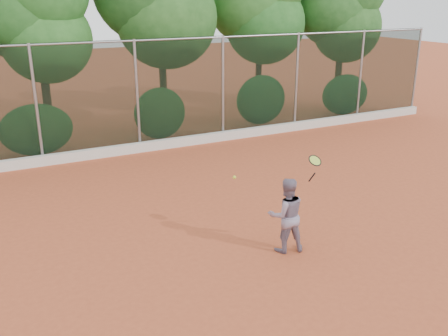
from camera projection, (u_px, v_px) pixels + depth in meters
name	position (u px, v px, depth m)	size (l,w,h in m)	color
ground	(246.00, 240.00, 10.25)	(80.00, 80.00, 0.00)	#B04B29
concrete_curb	(142.00, 147.00, 15.95)	(24.00, 0.20, 0.30)	beige
tennis_player	(286.00, 215.00, 9.60)	(0.73, 0.57, 1.51)	slate
chainlink_fence	(137.00, 93.00, 15.54)	(24.09, 0.09, 3.50)	black
foliage_backdrop	(98.00, 6.00, 16.13)	(23.70, 3.63, 7.55)	#442D1A
tennis_racket	(315.00, 162.00, 9.27)	(0.27, 0.27, 0.55)	black
tennis_ball_in_flight	(234.00, 177.00, 8.67)	(0.06, 0.06, 0.06)	#BCD530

